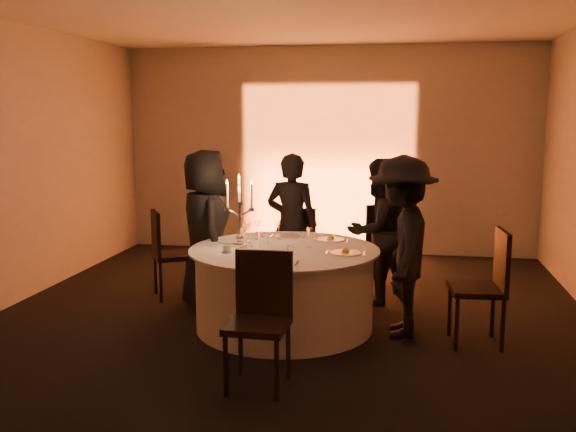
% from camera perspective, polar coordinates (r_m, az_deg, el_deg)
% --- Properties ---
extents(floor, '(7.00, 7.00, 0.00)m').
position_cam_1_polar(floor, '(6.27, -0.33, -9.81)').
color(floor, black).
rests_on(floor, ground).
extents(ceiling, '(7.00, 7.00, 0.00)m').
position_cam_1_polar(ceiling, '(6.01, -0.35, 18.38)').
color(ceiling, white).
rests_on(ceiling, wall_back).
extents(wall_back, '(7.00, 0.00, 7.00)m').
position_cam_1_polar(wall_back, '(9.41, 3.54, 5.83)').
color(wall_back, '#B1ABA5').
rests_on(wall_back, floor).
extents(wall_front, '(7.00, 0.00, 7.00)m').
position_cam_1_polar(wall_front, '(2.62, -14.34, -2.83)').
color(wall_front, '#B1ABA5').
rests_on(wall_front, floor).
extents(uplighter_fixture, '(0.25, 0.12, 0.10)m').
position_cam_1_polar(uplighter_fixture, '(9.31, 3.24, -3.22)').
color(uplighter_fixture, black).
rests_on(uplighter_fixture, floor).
extents(banquet_table, '(1.80, 1.80, 0.77)m').
position_cam_1_polar(banquet_table, '(6.15, -0.33, -6.42)').
color(banquet_table, black).
rests_on(banquet_table, floor).
extents(chair_left, '(0.58, 0.58, 0.98)m').
position_cam_1_polar(chair_left, '(7.23, -10.75, -2.88)').
color(chair_left, black).
rests_on(chair_left, floor).
extents(chair_back_left, '(0.44, 0.44, 0.95)m').
position_cam_1_polar(chair_back_left, '(7.61, 1.07, -2.26)').
color(chair_back_left, black).
rests_on(chair_back_left, floor).
extents(chair_back_right, '(0.63, 0.63, 1.05)m').
position_cam_1_polar(chair_back_right, '(7.26, 8.15, -2.39)').
color(chair_back_right, black).
rests_on(chair_back_right, floor).
extents(chair_right, '(0.49, 0.49, 1.03)m').
position_cam_1_polar(chair_right, '(5.92, 17.28, -5.47)').
color(chair_right, black).
rests_on(chair_right, floor).
extents(chair_front, '(0.46, 0.46, 1.01)m').
position_cam_1_polar(chair_front, '(4.85, -2.48, -8.42)').
color(chair_front, black).
rests_on(chair_front, floor).
extents(guest_left, '(0.85, 0.97, 1.67)m').
position_cam_1_polar(guest_left, '(6.74, -7.33, -1.21)').
color(guest_left, black).
rests_on(guest_left, floor).
extents(guest_back_left, '(0.62, 0.44, 1.60)m').
position_cam_1_polar(guest_back_left, '(7.19, 0.36, -0.75)').
color(guest_back_left, black).
rests_on(guest_back_left, floor).
extents(guest_back_right, '(0.96, 0.95, 1.57)m').
position_cam_1_polar(guest_back_right, '(6.92, 8.03, -1.38)').
color(guest_back_right, black).
rests_on(guest_back_right, floor).
extents(guest_right, '(0.62, 1.08, 1.66)m').
position_cam_1_polar(guest_right, '(5.95, 10.06, -2.67)').
color(guest_right, black).
rests_on(guest_right, floor).
extents(plate_left, '(0.36, 0.27, 0.01)m').
position_cam_1_polar(plate_left, '(6.39, -5.07, -2.25)').
color(plate_left, silver).
rests_on(plate_left, banquet_table).
extents(plate_back_left, '(0.35, 0.27, 0.01)m').
position_cam_1_polar(plate_back_left, '(6.63, -0.04, -1.80)').
color(plate_back_left, silver).
rests_on(plate_back_left, banquet_table).
extents(plate_back_right, '(0.35, 0.29, 0.08)m').
position_cam_1_polar(plate_back_right, '(6.47, 3.82, -2.02)').
color(plate_back_right, silver).
rests_on(plate_back_right, banquet_table).
extents(plate_right, '(0.36, 0.29, 0.08)m').
position_cam_1_polar(plate_right, '(5.86, 5.14, -3.19)').
color(plate_right, silver).
rests_on(plate_right, banquet_table).
extents(plate_front, '(0.36, 0.25, 0.08)m').
position_cam_1_polar(plate_front, '(5.47, -0.97, -4.03)').
color(plate_front, silver).
rests_on(plate_front, banquet_table).
extents(coffee_cup, '(0.11, 0.11, 0.07)m').
position_cam_1_polar(coffee_cup, '(5.91, -5.45, -2.96)').
color(coffee_cup, silver).
rests_on(coffee_cup, banquet_table).
extents(candelabra, '(0.29, 0.14, 0.70)m').
position_cam_1_polar(candelabra, '(6.14, -4.33, -0.47)').
color(candelabra, white).
rests_on(candelabra, banquet_table).
extents(wine_glass_a, '(0.07, 0.07, 0.19)m').
position_cam_1_polar(wine_glass_a, '(6.08, 1.90, -1.55)').
color(wine_glass_a, silver).
rests_on(wine_glass_a, banquet_table).
extents(wine_glass_b, '(0.07, 0.07, 0.19)m').
position_cam_1_polar(wine_glass_b, '(6.49, -2.74, -0.88)').
color(wine_glass_b, silver).
rests_on(wine_glass_b, banquet_table).
extents(wine_glass_c, '(0.07, 0.07, 0.19)m').
position_cam_1_polar(wine_glass_c, '(5.91, -2.56, -1.86)').
color(wine_glass_c, silver).
rests_on(wine_glass_c, banquet_table).
extents(wine_glass_d, '(0.07, 0.07, 0.19)m').
position_cam_1_polar(wine_glass_d, '(6.09, -4.03, -1.55)').
color(wine_glass_d, silver).
rests_on(wine_glass_d, banquet_table).
extents(wine_glass_e, '(0.07, 0.07, 0.19)m').
position_cam_1_polar(wine_glass_e, '(6.48, -0.86, -0.89)').
color(wine_glass_e, silver).
rests_on(wine_glass_e, banquet_table).
extents(wine_glass_f, '(0.07, 0.07, 0.19)m').
position_cam_1_polar(wine_glass_f, '(6.41, -3.58, -1.02)').
color(wine_glass_f, silver).
rests_on(wine_glass_f, banquet_table).
extents(wine_glass_g, '(0.07, 0.07, 0.19)m').
position_cam_1_polar(wine_glass_g, '(6.29, -3.85, -1.20)').
color(wine_glass_g, silver).
rests_on(wine_glass_g, banquet_table).
extents(tumbler_a, '(0.07, 0.07, 0.09)m').
position_cam_1_polar(tumbler_a, '(5.75, 0.23, -3.10)').
color(tumbler_a, silver).
rests_on(tumbler_a, banquet_table).
extents(tumbler_b, '(0.07, 0.07, 0.09)m').
position_cam_1_polar(tumbler_b, '(5.95, -3.50, -2.71)').
color(tumbler_b, silver).
rests_on(tumbler_b, banquet_table).
extents(tumbler_c, '(0.07, 0.07, 0.09)m').
position_cam_1_polar(tumbler_c, '(6.29, -2.00, -2.06)').
color(tumbler_c, silver).
rests_on(tumbler_c, banquet_table).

